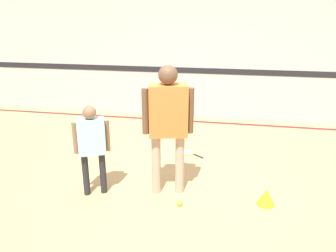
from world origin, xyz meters
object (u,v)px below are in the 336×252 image
Objects in this scene: tennis_ball_near_instructor at (179,203)px; tennis_ball_by_spare_racket at (182,148)px; training_cone at (266,197)px; person_student_left at (92,141)px; tennis_ball_stray_left at (108,149)px; person_instructor at (168,117)px; racket_spare_on_floor at (189,152)px.

tennis_ball_by_spare_racket is (-0.23, 1.70, 0.00)m from tennis_ball_near_instructor.
training_cone is at bearing -49.73° from tennis_ball_by_spare_racket.
tennis_ball_by_spare_racket is at bearing 37.17° from person_student_left.
tennis_ball_stray_left is (-1.44, 1.41, 0.00)m from tennis_ball_near_instructor.
person_instructor is 1.53m from training_cone.
racket_spare_on_floor is 1.36m from tennis_ball_stray_left.
tennis_ball_by_spare_racket is 1.00× the size of tennis_ball_stray_left.
racket_spare_on_floor is at bearing 93.30° from tennis_ball_near_instructor.
person_student_left is 5.41× the size of training_cone.
person_instructor is 24.89× the size of tennis_ball_by_spare_racket.
tennis_ball_stray_left reaches higher than racket_spare_on_floor.
person_student_left is at bearing -75.88° from tennis_ball_stray_left.
person_instructor is 24.89× the size of tennis_ball_near_instructor.
racket_spare_on_floor is 6.92× the size of tennis_ball_by_spare_racket.
tennis_ball_near_instructor is 1.00× the size of tennis_ball_stray_left.
person_instructor is 1.41× the size of person_student_left.
tennis_ball_near_instructor is at bearing -50.69° from racket_spare_on_floor.
person_student_left is 1.95m from racket_spare_on_floor.
person_instructor is 1.64m from racket_spare_on_floor.
tennis_ball_by_spare_racket is at bearing 178.90° from racket_spare_on_floor.
tennis_ball_by_spare_racket and tennis_ball_stray_left have the same top height.
tennis_ball_stray_left is at bearing 154.23° from training_cone.
tennis_ball_by_spare_racket is at bearing 77.07° from person_instructor.
person_instructor is 1.93m from tennis_ball_stray_left.
person_instructor is 24.89× the size of tennis_ball_stray_left.
person_instructor reaches higher than tennis_ball_by_spare_racket.
tennis_ball_by_spare_racket is (-0.14, 0.10, 0.02)m from racket_spare_on_floor.
training_cone is (1.02, 0.23, 0.07)m from tennis_ball_near_instructor.
person_instructor is 7.61× the size of training_cone.
racket_spare_on_floor is 1.60m from tennis_ball_near_instructor.
training_cone is (1.22, -0.08, -0.91)m from person_instructor.
training_cone reaches higher than tennis_ball_near_instructor.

